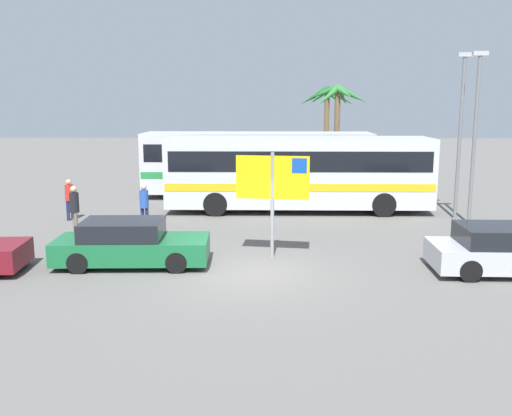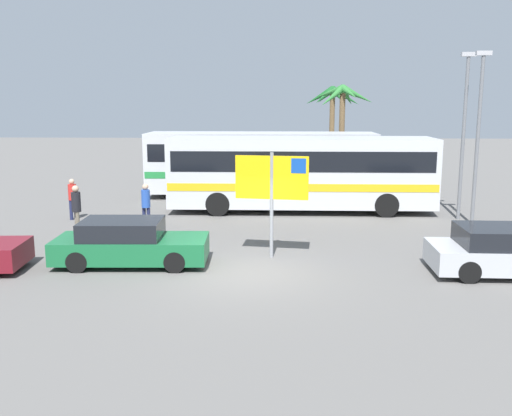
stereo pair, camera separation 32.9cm
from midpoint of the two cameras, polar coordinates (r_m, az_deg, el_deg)
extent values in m
plane|color=#605E5B|center=(15.75, -0.61, -6.63)|extent=(120.00, 120.00, 0.00)
cube|color=silver|center=(24.52, 4.91, 3.67)|extent=(11.22, 2.66, 2.90)
cube|color=black|center=(24.46, 4.93, 4.95)|extent=(10.77, 2.69, 0.84)
cube|color=gold|center=(24.58, 4.89, 2.50)|extent=(11.10, 2.69, 0.32)
cylinder|color=black|center=(26.27, 12.34, 1.23)|extent=(1.00, 0.28, 1.00)
cylinder|color=black|center=(23.94, 13.34, 0.29)|extent=(1.00, 0.28, 1.00)
cylinder|color=black|center=(25.95, -2.95, 1.35)|extent=(1.00, 0.28, 1.00)
cylinder|color=black|center=(23.59, -3.47, 0.41)|extent=(1.00, 0.28, 1.00)
cube|color=silver|center=(28.27, 0.85, 4.63)|extent=(11.22, 2.66, 2.90)
cube|color=black|center=(28.22, 0.85, 5.74)|extent=(10.77, 2.69, 0.84)
cube|color=#23843D|center=(28.33, 0.85, 3.60)|extent=(11.10, 2.69, 0.32)
cylinder|color=black|center=(29.75, 7.61, 2.45)|extent=(1.00, 0.28, 1.00)
cylinder|color=black|center=(27.38, 8.08, 1.74)|extent=(1.00, 0.28, 1.00)
cylinder|color=black|center=(29.90, -5.79, 2.53)|extent=(1.00, 0.28, 1.00)
cylinder|color=black|center=(27.54, -6.47, 1.83)|extent=(1.00, 0.28, 1.00)
cylinder|color=gray|center=(17.04, 2.13, 0.23)|extent=(0.11, 0.11, 3.20)
cube|color=yellow|center=(16.91, 2.15, 3.07)|extent=(2.19, 0.37, 1.30)
cube|color=#1447A8|center=(16.78, 4.87, 4.25)|extent=(0.45, 0.13, 0.44)
cube|color=#B7BABF|center=(17.11, 24.45, -4.51)|extent=(4.19, 1.94, 0.64)
cube|color=black|center=(16.89, 23.81, -2.62)|extent=(2.19, 1.76, 0.52)
cylinder|color=black|center=(17.53, 19.46, -4.44)|extent=(0.60, 0.17, 0.60)
cylinder|color=black|center=(15.95, 21.17, -6.02)|extent=(0.60, 0.17, 0.60)
cube|color=#196638|center=(16.86, -11.82, -3.98)|extent=(4.43, 1.91, 0.64)
cube|color=black|center=(16.78, -12.77, -2.05)|extent=(2.33, 1.69, 0.52)
cylinder|color=black|center=(17.45, -6.89, -3.96)|extent=(0.61, 0.18, 0.60)
cylinder|color=black|center=(15.92, -7.59, -5.41)|extent=(0.61, 0.18, 0.60)
cylinder|color=black|center=(17.98, -15.52, -3.84)|extent=(0.61, 0.18, 0.60)
cylinder|color=black|center=(16.49, -17.00, -5.22)|extent=(0.61, 0.18, 0.60)
cylinder|color=black|center=(18.21, -23.42, -4.17)|extent=(0.61, 0.20, 0.60)
cylinder|color=#1E2347|center=(21.48, -10.72, -1.01)|extent=(0.13, 0.13, 0.83)
cylinder|color=#1E2347|center=(21.40, -10.29, -1.03)|extent=(0.13, 0.13, 0.83)
cylinder|color=#2851B2|center=(21.31, -10.57, 0.93)|extent=(0.32, 0.32, 0.65)
sphere|color=tan|center=(21.24, -10.61, 2.10)|extent=(0.22, 0.22, 0.22)
cylinder|color=#706656|center=(21.03, -17.12, -1.48)|extent=(0.13, 0.13, 0.87)
cylinder|color=#706656|center=(20.86, -17.00, -1.57)|extent=(0.13, 0.13, 0.87)
cylinder|color=black|center=(20.80, -17.18, 0.59)|extent=(0.32, 0.32, 0.69)
sphere|color=tan|center=(20.73, -17.25, 1.85)|extent=(0.24, 0.24, 0.24)
cylinder|color=#1E2347|center=(23.89, -17.69, -0.19)|extent=(0.13, 0.13, 0.80)
cylinder|color=#1E2347|center=(23.95, -17.29, -0.14)|extent=(0.13, 0.13, 0.80)
cylinder|color=red|center=(23.80, -17.58, 1.53)|extent=(0.32, 0.32, 0.63)
sphere|color=tan|center=(23.74, -17.64, 2.54)|extent=(0.22, 0.22, 0.22)
cylinder|color=slate|center=(23.22, 21.72, 6.15)|extent=(0.14, 0.14, 6.33)
cube|color=#B2B2B7|center=(23.24, 22.28, 14.19)|extent=(0.56, 0.20, 0.16)
cylinder|color=slate|center=(24.05, 20.43, 6.41)|extent=(0.14, 0.14, 6.37)
cube|color=#B2B2B7|center=(24.07, 20.95, 14.21)|extent=(0.56, 0.20, 0.16)
cylinder|color=brown|center=(32.78, 8.86, 6.87)|extent=(0.32, 0.32, 5.22)
cone|color=#2D7533|center=(32.76, 10.44, 11.05)|extent=(1.86, 0.56, 1.18)
cone|color=#2D7533|center=(33.46, 9.43, 10.97)|extent=(1.18, 1.81, 1.28)
cone|color=#2D7533|center=(33.20, 7.69, 11.39)|extent=(1.72, 1.53, 0.90)
cone|color=#2D7533|center=(32.17, 7.97, 10.99)|extent=(1.68, 1.44, 1.32)
cone|color=#2D7533|center=(31.93, 9.66, 11.32)|extent=(1.01, 1.91, 0.95)
cylinder|color=brown|center=(36.24, 7.86, 7.26)|extent=(0.32, 0.32, 5.24)
cone|color=#195623|center=(36.18, 9.25, 10.95)|extent=(1.87, 0.66, 1.31)
cone|color=#195623|center=(36.93, 8.57, 11.04)|extent=(1.39, 1.80, 1.22)
cone|color=#195623|center=(36.90, 7.23, 11.10)|extent=(1.25, 1.87, 1.19)
cone|color=#195623|center=(36.17, 6.64, 11.04)|extent=(1.87, 0.56, 1.28)
cone|color=#195623|center=(35.51, 7.16, 11.09)|extent=(1.56, 1.69, 1.22)
cone|color=#195623|center=(35.43, 8.56, 11.08)|extent=(1.05, 1.91, 1.21)
camera|label=1|loc=(0.16, -89.49, 0.10)|focal=39.86mm
camera|label=2|loc=(0.16, 90.51, -0.10)|focal=39.86mm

